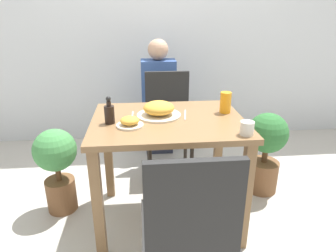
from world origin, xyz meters
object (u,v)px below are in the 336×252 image
at_px(food_plate, 159,110).
at_px(sauce_bottle, 109,113).
at_px(juice_glass, 226,102).
at_px(potted_plant_right, 266,148).
at_px(person_figure, 159,99).
at_px(potted_plant_left, 57,164).
at_px(chair_near, 188,226).
at_px(drink_cup, 247,128).
at_px(side_plate, 130,122).
at_px(chair_far, 168,117).

relative_size(food_plate, sauce_bottle, 1.68).
relative_size(juice_glass, potted_plant_right, 0.21).
relative_size(juice_glass, person_figure, 0.12).
distance_m(food_plate, potted_plant_left, 0.86).
height_order(chair_near, potted_plant_left, chair_near).
bearing_deg(juice_glass, person_figure, 110.38).
relative_size(drink_cup, juice_glass, 0.55).
distance_m(side_plate, person_figure, 1.29).
bearing_deg(potted_plant_left, person_figure, 49.92).
xyz_separation_m(chair_near, sauce_bottle, (-0.39, 0.69, 0.31)).
distance_m(chair_near, potted_plant_left, 1.23).
xyz_separation_m(side_plate, juice_glass, (0.64, 0.20, 0.04)).
distance_m(chair_far, potted_plant_right, 0.88).
distance_m(juice_glass, potted_plant_right, 0.65).
xyz_separation_m(sauce_bottle, potted_plant_left, (-0.43, 0.22, -0.45)).
distance_m(side_plate, sauce_bottle, 0.14).
height_order(food_plate, juice_glass, juice_glass).
bearing_deg(food_plate, drink_cup, -37.66).
height_order(chair_far, side_plate, chair_far).
height_order(juice_glass, sauce_bottle, sauce_bottle).
bearing_deg(sauce_bottle, chair_near, -60.51).
bearing_deg(sauce_bottle, juice_glass, 10.07).
height_order(food_plate, potted_plant_left, food_plate).
relative_size(chair_far, food_plate, 3.14).
bearing_deg(food_plate, potted_plant_right, 14.55).
bearing_deg(person_figure, food_plate, -93.62).
height_order(chair_far, person_figure, person_figure).
bearing_deg(food_plate, chair_near, -84.42).
xyz_separation_m(chair_far, sauce_bottle, (-0.44, -0.77, 0.31)).
height_order(drink_cup, potted_plant_right, drink_cup).
bearing_deg(sauce_bottle, side_plate, -27.08).
bearing_deg(juice_glass, sauce_bottle, -169.93).
height_order(chair_near, food_plate, chair_near).
bearing_deg(drink_cup, chair_far, 108.48).
distance_m(chair_near, person_figure, 1.87).
height_order(chair_near, potted_plant_right, chair_near).
bearing_deg(chair_far, person_figure, 98.18).
distance_m(juice_glass, potted_plant_left, 1.28).
height_order(chair_far, potted_plant_left, chair_far).
xyz_separation_m(chair_far, food_plate, (-0.13, -0.67, 0.29)).
height_order(sauce_bottle, potted_plant_right, sauce_bottle).
height_order(chair_far, juice_glass, same).
height_order(juice_glass, person_figure, person_figure).
xyz_separation_m(food_plate, potted_plant_right, (0.88, 0.23, -0.43)).
height_order(chair_near, juice_glass, same).
xyz_separation_m(sauce_bottle, person_figure, (0.38, 1.18, -0.26)).
height_order(side_plate, potted_plant_right, side_plate).
xyz_separation_m(chair_near, juice_glass, (0.38, 0.82, 0.32)).
xyz_separation_m(juice_glass, potted_plant_left, (-1.19, 0.09, -0.45)).
relative_size(chair_near, potted_plant_right, 1.34).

